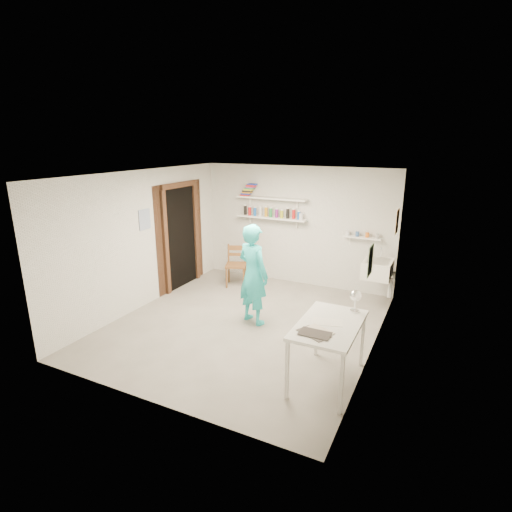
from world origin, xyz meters
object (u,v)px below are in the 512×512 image
at_px(belfast_sink, 378,269).
at_px(man, 253,274).
at_px(wooden_chair, 236,265).
at_px(work_table, 328,353).
at_px(desk_lamp, 356,296).
at_px(wall_clock, 255,254).

relative_size(belfast_sink, man, 0.37).
xyz_separation_m(belfast_sink, man, (-1.68, -1.55, 0.12)).
height_order(belfast_sink, wooden_chair, wooden_chair).
bearing_deg(man, work_table, 164.48).
height_order(work_table, desk_lamp, desk_lamp).
height_order(man, desk_lamp, man).
height_order(wall_clock, wooden_chair, wall_clock).
relative_size(belfast_sink, wall_clock, 2.04).
distance_m(man, wall_clock, 0.35).
bearing_deg(man, desk_lamp, 179.78).
bearing_deg(wooden_chair, wall_clock, -70.97).
bearing_deg(belfast_sink, man, -137.22).
height_order(wall_clock, desk_lamp, wall_clock).
xyz_separation_m(belfast_sink, desk_lamp, (0.08, -2.19, 0.30)).
distance_m(man, desk_lamp, 1.88).
relative_size(belfast_sink, work_table, 0.51).
xyz_separation_m(wooden_chair, work_table, (2.64, -2.48, -0.04)).
distance_m(belfast_sink, man, 2.29).
relative_size(wall_clock, wooden_chair, 0.34).
bearing_deg(wall_clock, wooden_chair, 150.45).
distance_m(work_table, desk_lamp, 0.79).
bearing_deg(man, belfast_sink, -117.43).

